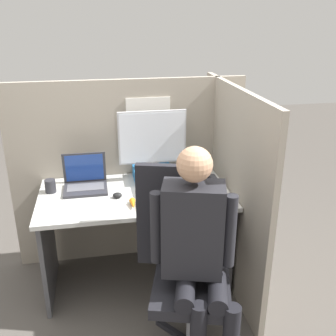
% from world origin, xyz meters
% --- Properties ---
extents(ground_plane, '(12.00, 12.00, 0.00)m').
position_xyz_m(ground_plane, '(0.00, 0.00, 0.00)').
color(ground_plane, '#514C47').
extents(cubicle_panel_back, '(1.86, 0.05, 1.51)m').
position_xyz_m(cubicle_panel_back, '(0.00, 0.77, 0.76)').
color(cubicle_panel_back, gray).
rests_on(cubicle_panel_back, ground).
extents(cubicle_panel_right, '(0.04, 1.39, 1.51)m').
position_xyz_m(cubicle_panel_right, '(0.71, 0.30, 0.75)').
color(cubicle_panel_right, gray).
rests_on(cubicle_panel_right, ground).
extents(desk, '(1.36, 0.74, 0.76)m').
position_xyz_m(desk, '(0.00, 0.37, 0.56)').
color(desk, '#B7B7B2').
rests_on(desk, ground).
extents(paper_box, '(0.30, 0.25, 0.09)m').
position_xyz_m(paper_box, '(0.17, 0.60, 0.80)').
color(paper_box, '#236BAD').
rests_on(paper_box, desk).
extents(monitor, '(0.51, 0.20, 0.45)m').
position_xyz_m(monitor, '(0.17, 0.60, 1.08)').
color(monitor, '#B2B2B7').
rests_on(monitor, paper_box).
extents(laptop, '(0.31, 0.24, 0.26)m').
position_xyz_m(laptop, '(-0.35, 0.51, 0.81)').
color(laptop, '#2D2D33').
rests_on(laptop, desk).
extents(mouse, '(0.07, 0.05, 0.04)m').
position_xyz_m(mouse, '(-0.13, 0.31, 0.78)').
color(mouse, black).
rests_on(mouse, desk).
extents(stapler, '(0.05, 0.16, 0.05)m').
position_xyz_m(stapler, '(0.60, 0.40, 0.79)').
color(stapler, '#2D2D33').
rests_on(stapler, desk).
extents(carrot_toy, '(0.04, 0.14, 0.04)m').
position_xyz_m(carrot_toy, '(-0.03, 0.15, 0.78)').
color(carrot_toy, orange).
rests_on(carrot_toy, desk).
extents(office_chair, '(0.57, 0.62, 1.14)m').
position_xyz_m(office_chair, '(0.22, -0.23, 0.56)').
color(office_chair, black).
rests_on(office_chair, ground).
extents(person, '(0.46, 0.47, 1.33)m').
position_xyz_m(person, '(0.27, -0.39, 0.77)').
color(person, black).
rests_on(person, ground).
extents(coffee_mug, '(0.08, 0.08, 0.08)m').
position_xyz_m(coffee_mug, '(0.51, 0.57, 0.80)').
color(coffee_mug, teal).
rests_on(coffee_mug, desk).
extents(pen_cup, '(0.08, 0.08, 0.10)m').
position_xyz_m(pen_cup, '(-0.60, 0.49, 0.81)').
color(pen_cup, '#28282D').
rests_on(pen_cup, desk).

